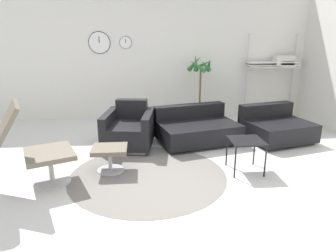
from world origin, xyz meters
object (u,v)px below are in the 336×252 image
at_px(potted_plant, 200,90).
at_px(side_table, 246,143).
at_px(shelf_unit, 279,64).
at_px(armchair_red, 129,130).
at_px(couch_low, 196,129).
at_px(lounge_chair, 11,134).
at_px(couch_second, 276,128).
at_px(ottoman, 110,154).

bearing_deg(potted_plant, side_table, -86.42).
xyz_separation_m(side_table, shelf_unit, (1.59, 2.72, 0.79)).
height_order(armchair_red, couch_low, armchair_red).
relative_size(lounge_chair, shelf_unit, 0.65).
xyz_separation_m(armchair_red, couch_low, (1.14, 0.11, -0.05)).
height_order(armchair_red, couch_second, armchair_red).
height_order(ottoman, armchair_red, armchair_red).
distance_m(lounge_chair, side_table, 2.87).
bearing_deg(lounge_chair, ottoman, 90.00).
bearing_deg(ottoman, potted_plant, 54.77).
relative_size(lounge_chair, armchair_red, 1.22).
relative_size(armchair_red, couch_second, 0.79).
relative_size(ottoman, armchair_red, 0.47).
distance_m(ottoman, potted_plant, 2.90).
bearing_deg(armchair_red, couch_second, -170.18).
bearing_deg(lounge_chair, couch_second, 88.09).
xyz_separation_m(lounge_chair, potted_plant, (2.69, 2.79, -0.01)).
height_order(lounge_chair, couch_second, lounge_chair).
bearing_deg(armchair_red, shelf_unit, -145.20).
bearing_deg(couch_second, lounge_chair, 6.71).
relative_size(ottoman, couch_low, 0.31).
xyz_separation_m(couch_low, shelf_unit, (2.04, 1.50, 0.97)).
bearing_deg(couch_second, ottoman, 5.98).
xyz_separation_m(ottoman, shelf_unit, (3.40, 2.57, 0.94)).
distance_m(ottoman, shelf_unit, 4.37).
bearing_deg(side_table, ottoman, 175.06).
distance_m(couch_low, shelf_unit, 2.71).
height_order(armchair_red, shelf_unit, shelf_unit).
distance_m(armchair_red, couch_low, 1.15).
bearing_deg(shelf_unit, armchair_red, -153.14).
bearing_deg(couch_second, potted_plant, -64.38).
distance_m(couch_second, shelf_unit, 1.92).
xyz_separation_m(couch_second, side_table, (-0.95, -1.19, 0.18)).
height_order(lounge_chair, armchair_red, lounge_chair).
distance_m(couch_low, couch_second, 1.40).
bearing_deg(couch_low, couch_second, 164.09).
bearing_deg(couch_second, shelf_unit, -127.39).
xyz_separation_m(ottoman, side_table, (1.81, -0.16, 0.15)).
height_order(ottoman, side_table, side_table).
xyz_separation_m(ottoman, couch_low, (1.36, 1.07, -0.03)).
bearing_deg(couch_second, couch_low, -15.91).
height_order(couch_low, couch_second, same).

